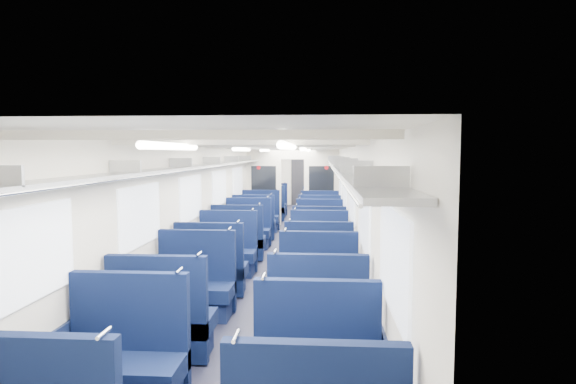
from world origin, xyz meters
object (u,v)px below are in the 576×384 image
(seat_5, at_px, (318,323))
(seat_17, at_px, (319,225))
(end_door, at_px, (300,181))
(seat_6, at_px, (195,289))
(seat_19, at_px, (320,219))
(seat_13, at_px, (319,244))
(seat_18, at_px, (260,218))
(seat_9, at_px, (319,270))
(seat_20, at_px, (268,210))
(seat_3, at_px, (317,379))
(seat_14, at_px, (248,232))
(seat_16, at_px, (254,225))
(seat_7, at_px, (318,292))
(seat_11, at_px, (319,254))
(seat_12, at_px, (238,242))
(seat_15, at_px, (319,234))
(seat_4, at_px, (162,325))
(seat_23, at_px, (320,206))
(seat_21, at_px, (320,211))
(bulkhead, at_px, (293,185))
(seat_10, at_px, (227,254))
(seat_8, at_px, (211,271))
(seat_2, at_px, (125,365))
(seat_22, at_px, (272,206))

(seat_5, distance_m, seat_17, 6.89)
(end_door, relative_size, seat_6, 1.69)
(seat_17, xyz_separation_m, seat_19, (0.00, 1.07, 0.00))
(seat_13, height_order, seat_18, same)
(seat_9, height_order, seat_20, same)
(seat_17, bearing_deg, seat_3, -90.00)
(seat_13, xyz_separation_m, seat_14, (-1.66, 1.37, 0.00))
(seat_13, relative_size, seat_16, 1.00)
(seat_6, bearing_deg, seat_18, 90.00)
(seat_7, distance_m, seat_11, 2.35)
(seat_7, bearing_deg, seat_5, -90.00)
(seat_12, relative_size, seat_14, 1.00)
(seat_3, distance_m, seat_15, 6.88)
(seat_12, height_order, seat_19, same)
(seat_4, distance_m, seat_17, 7.26)
(seat_23, bearing_deg, seat_21, -90.00)
(bulkhead, bearing_deg, seat_16, -108.58)
(seat_9, relative_size, seat_23, 1.00)
(seat_19, bearing_deg, seat_7, -90.00)
(seat_14, bearing_deg, end_door, 84.76)
(seat_13, bearing_deg, seat_5, -90.00)
(seat_3, distance_m, seat_6, 2.95)
(seat_3, height_order, seat_10, same)
(seat_6, distance_m, seat_10, 2.21)
(seat_17, distance_m, seat_19, 1.07)
(seat_18, bearing_deg, seat_17, -35.80)
(seat_7, height_order, seat_15, same)
(seat_5, bearing_deg, seat_8, 128.14)
(seat_15, relative_size, seat_16, 1.00)
(seat_8, xyz_separation_m, seat_19, (1.66, 5.85, 0.00))
(bulkhead, distance_m, seat_20, 1.46)
(seat_7, bearing_deg, seat_17, 90.00)
(seat_5, distance_m, seat_8, 2.69)
(seat_4, bearing_deg, seat_18, 90.00)
(seat_4, relative_size, seat_14, 1.00)
(bulkhead, distance_m, seat_7, 8.27)
(seat_14, distance_m, seat_20, 4.35)
(seat_9, xyz_separation_m, seat_16, (-1.66, 4.51, 0.00))
(seat_11, height_order, seat_17, same)
(seat_4, height_order, seat_9, same)
(seat_21, bearing_deg, seat_2, -98.51)
(seat_15, xyz_separation_m, seat_16, (-1.66, 1.26, 0.00))
(seat_17, height_order, seat_18, same)
(seat_7, relative_size, seat_22, 1.00)
(seat_21, height_order, seat_22, same)
(seat_2, relative_size, seat_5, 1.00)
(seat_19, bearing_deg, seat_11, -90.00)
(seat_18, bearing_deg, seat_20, 90.00)
(seat_4, height_order, seat_14, same)
(seat_8, bearing_deg, seat_10, 90.00)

